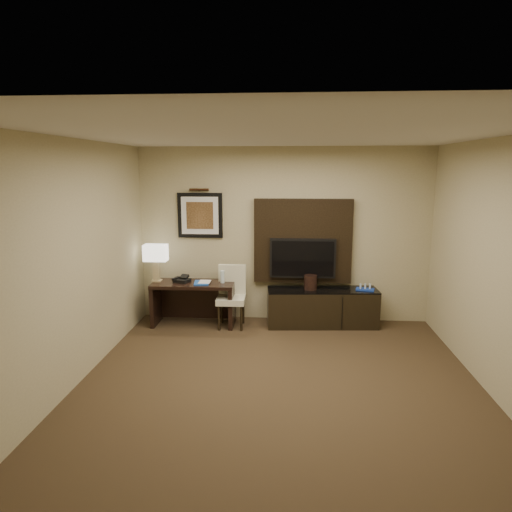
# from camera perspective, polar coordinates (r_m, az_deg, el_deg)

# --- Properties ---
(floor) EXTENTS (4.50, 5.00, 0.01)m
(floor) POSITION_cam_1_polar(r_m,az_deg,el_deg) (5.12, 2.83, -16.83)
(floor) COLOR #372819
(floor) RESTS_ON ground
(ceiling) EXTENTS (4.50, 5.00, 0.01)m
(ceiling) POSITION_cam_1_polar(r_m,az_deg,el_deg) (4.54, 3.17, 14.96)
(ceiling) COLOR silver
(ceiling) RESTS_ON wall_back
(wall_back) EXTENTS (4.50, 0.01, 2.70)m
(wall_back) POSITION_cam_1_polar(r_m,az_deg,el_deg) (7.10, 3.45, 2.62)
(wall_back) COLOR tan
(wall_back) RESTS_ON floor
(wall_front) EXTENTS (4.50, 0.01, 2.70)m
(wall_front) POSITION_cam_1_polar(r_m,az_deg,el_deg) (2.28, 1.53, -16.08)
(wall_front) COLOR tan
(wall_front) RESTS_ON floor
(wall_left) EXTENTS (0.01, 5.00, 2.70)m
(wall_left) POSITION_cam_1_polar(r_m,az_deg,el_deg) (5.20, -22.63, -1.34)
(wall_left) COLOR tan
(wall_left) RESTS_ON floor
(wall_right) EXTENTS (0.01, 5.00, 2.70)m
(wall_right) POSITION_cam_1_polar(r_m,az_deg,el_deg) (5.12, 29.06, -2.07)
(wall_right) COLOR tan
(wall_right) RESTS_ON floor
(desk) EXTENTS (1.25, 0.55, 0.67)m
(desk) POSITION_cam_1_polar(r_m,az_deg,el_deg) (7.09, -7.78, -5.91)
(desk) COLOR black
(desk) RESTS_ON floor
(credenza) EXTENTS (1.69, 0.59, 0.57)m
(credenza) POSITION_cam_1_polar(r_m,az_deg,el_deg) (7.07, 8.27, -6.38)
(credenza) COLOR black
(credenza) RESTS_ON floor
(tv_wall_panel) EXTENTS (1.50, 0.12, 1.30)m
(tv_wall_panel) POSITION_cam_1_polar(r_m,az_deg,el_deg) (7.06, 5.87, 1.87)
(tv_wall_panel) COLOR black
(tv_wall_panel) RESTS_ON wall_back
(tv) EXTENTS (1.00, 0.08, 0.60)m
(tv) POSITION_cam_1_polar(r_m,az_deg,el_deg) (7.01, 5.85, -0.28)
(tv) COLOR black
(tv) RESTS_ON tv_wall_panel
(artwork) EXTENTS (0.70, 0.04, 0.70)m
(artwork) POSITION_cam_1_polar(r_m,az_deg,el_deg) (7.18, -7.00, 5.06)
(artwork) COLOR black
(artwork) RESTS_ON wall_back
(picture_light) EXTENTS (0.04, 0.04, 0.30)m
(picture_light) POSITION_cam_1_polar(r_m,az_deg,el_deg) (7.11, -7.14, 8.23)
(picture_light) COLOR #422515
(picture_light) RESTS_ON wall_back
(desk_chair) EXTENTS (0.43, 0.49, 0.87)m
(desk_chair) POSITION_cam_1_polar(r_m,az_deg,el_deg) (6.90, -3.12, -5.39)
(desk_chair) COLOR beige
(desk_chair) RESTS_ON floor
(table_lamp) EXTENTS (0.32, 0.19, 0.53)m
(table_lamp) POSITION_cam_1_polar(r_m,az_deg,el_deg) (7.12, -12.39, -1.04)
(table_lamp) COLOR tan
(table_lamp) RESTS_ON desk
(desk_phone) EXTENTS (0.27, 0.25, 0.11)m
(desk_phone) POSITION_cam_1_polar(r_m,az_deg,el_deg) (7.04, -9.24, -2.81)
(desk_phone) COLOR black
(desk_phone) RESTS_ON desk
(blue_folder) EXTENTS (0.26, 0.32, 0.02)m
(blue_folder) POSITION_cam_1_polar(r_m,az_deg,el_deg) (6.93, -6.82, -3.34)
(blue_folder) COLOR #194AA4
(blue_folder) RESTS_ON desk
(book) EXTENTS (0.17, 0.02, 0.24)m
(book) POSITION_cam_1_polar(r_m,az_deg,el_deg) (6.94, -7.18, -2.41)
(book) COLOR #9F907D
(book) RESTS_ON desk
(water_bottle) EXTENTS (0.07, 0.07, 0.19)m
(water_bottle) POSITION_cam_1_polar(r_m,az_deg,el_deg) (6.91, -4.22, -2.60)
(water_bottle) COLOR white
(water_bottle) RESTS_ON desk
(ice_bucket) EXTENTS (0.21, 0.21, 0.22)m
(ice_bucket) POSITION_cam_1_polar(r_m,az_deg,el_deg) (6.93, 6.82, -3.28)
(ice_bucket) COLOR black
(ice_bucket) RESTS_ON credenza
(minibar_tray) EXTENTS (0.29, 0.21, 0.10)m
(minibar_tray) POSITION_cam_1_polar(r_m,az_deg,el_deg) (7.06, 13.50, -3.78)
(minibar_tray) COLOR #1A3CAA
(minibar_tray) RESTS_ON credenza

